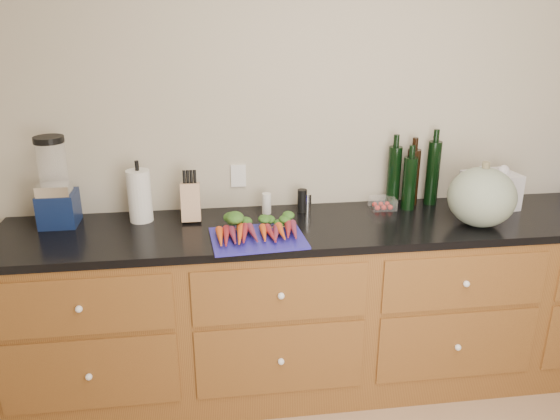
{
  "coord_description": "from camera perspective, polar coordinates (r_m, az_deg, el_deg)",
  "views": [
    {
      "loc": [
        -0.74,
        -1.22,
        1.96
      ],
      "look_at": [
        -0.43,
        1.2,
        1.06
      ],
      "focal_mm": 35.0,
      "sensor_mm": 36.0,
      "label": 1
    }
  ],
  "objects": [
    {
      "name": "carrots",
      "position": [
        2.6,
        -2.43,
        -2.06
      ],
      "size": [
        0.39,
        0.29,
        0.06
      ],
      "color": "#D75019",
      "rests_on": "cutting_board"
    },
    {
      "name": "grocery_bag",
      "position": [
        3.17,
        21.09,
        1.93
      ],
      "size": [
        0.29,
        0.25,
        0.19
      ],
      "primitive_type": null,
      "rotation": [
        0.0,
        0.0,
        0.16
      ],
      "color": "white",
      "rests_on": "countertop"
    },
    {
      "name": "cabinets",
      "position": [
        3.03,
        7.9,
        -9.87
      ],
      "size": [
        3.6,
        0.64,
        0.9
      ],
      "color": "brown",
      "rests_on": "ground"
    },
    {
      "name": "bottles",
      "position": [
        3.06,
        13.68,
        3.35
      ],
      "size": [
        0.29,
        0.15,
        0.35
      ],
      "color": "black",
      "rests_on": "countertop"
    },
    {
      "name": "canister_chrome",
      "position": [
        2.91,
        2.88,
        0.77
      ],
      "size": [
        0.04,
        0.04,
        0.1
      ],
      "primitive_type": "cylinder",
      "color": "silver",
      "rests_on": "countertop"
    },
    {
      "name": "paper_towel",
      "position": [
        2.85,
        -14.46,
        1.44
      ],
      "size": [
        0.12,
        0.12,
        0.27
      ],
      "primitive_type": "cylinder",
      "color": "silver",
      "rests_on": "countertop"
    },
    {
      "name": "countertop",
      "position": [
        2.83,
        8.33,
        -1.57
      ],
      "size": [
        3.64,
        0.62,
        0.04
      ],
      "primitive_type": "cube",
      "color": "black",
      "rests_on": "cabinets"
    },
    {
      "name": "cutting_board",
      "position": [
        2.58,
        -2.35,
        -2.96
      ],
      "size": [
        0.46,
        0.36,
        0.01
      ],
      "primitive_type": "cube",
      "rotation": [
        0.0,
        0.0,
        0.07
      ],
      "color": "#231F97",
      "rests_on": "countertop"
    },
    {
      "name": "tomato_box",
      "position": [
        3.01,
        10.67,
        0.7
      ],
      "size": [
        0.13,
        0.11,
        0.06
      ],
      "primitive_type": "cube",
      "color": "white",
      "rests_on": "countertop"
    },
    {
      "name": "squash",
      "position": [
        2.87,
        20.33,
        1.28
      ],
      "size": [
        0.33,
        0.33,
        0.3
      ],
      "primitive_type": "ellipsoid",
      "color": "slate",
      "rests_on": "countertop"
    },
    {
      "name": "grinder_pepper",
      "position": [
        2.9,
        2.33,
        0.97
      ],
      "size": [
        0.05,
        0.05,
        0.12
      ],
      "primitive_type": "cylinder",
      "color": "black",
      "rests_on": "countertop"
    },
    {
      "name": "knife_block",
      "position": [
        2.82,
        -9.31,
        0.84
      ],
      "size": [
        0.1,
        0.1,
        0.19
      ],
      "primitive_type": "cube",
      "color": "tan",
      "rests_on": "countertop"
    },
    {
      "name": "wall_back",
      "position": [
        3.01,
        7.06,
        7.45
      ],
      "size": [
        4.1,
        0.05,
        2.6
      ],
      "primitive_type": "cube",
      "color": "#B8AF99",
      "rests_on": "ground"
    },
    {
      "name": "grinder_salt",
      "position": [
        2.88,
        -1.41,
        0.68
      ],
      "size": [
        0.05,
        0.05,
        0.11
      ],
      "primitive_type": "cylinder",
      "color": "silver",
      "rests_on": "countertop"
    },
    {
      "name": "blender_appliance",
      "position": [
        2.9,
        -22.41,
        2.21
      ],
      "size": [
        0.18,
        0.18,
        0.45
      ],
      "color": "#0E1C45",
      "rests_on": "countertop"
    }
  ]
}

